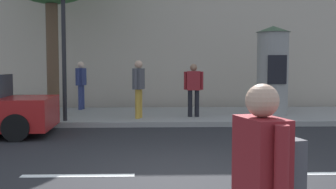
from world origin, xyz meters
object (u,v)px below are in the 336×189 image
poster_column (273,70)px  pedestrian_tallest (139,84)px  pedestrian_with_bag (264,183)px  pedestrian_in_dark_shirt (81,81)px  pedestrian_in_red_top (194,85)px  traffic_light (62,19)px

poster_column → pedestrian_tallest: 4.36m
pedestrian_with_bag → pedestrian_in_dark_shirt: size_ratio=0.96×
poster_column → pedestrian_in_red_top: poster_column is taller
traffic_light → pedestrian_with_bag: 9.83m
poster_column → pedestrian_with_bag: (-3.06, -10.47, -0.61)m
pedestrian_in_dark_shirt → pedestrian_in_red_top: pedestrian_in_dark_shirt is taller
pedestrian_in_dark_shirt → pedestrian_tallest: pedestrian_tallest is taller
poster_column → pedestrian_in_dark_shirt: (-6.41, 1.67, -0.43)m
pedestrian_in_dark_shirt → pedestrian_in_red_top: 4.40m
pedestrian_in_dark_shirt → pedestrian_tallest: size_ratio=0.99×
pedestrian_in_red_top → pedestrian_in_dark_shirt: bearing=150.4°
pedestrian_in_dark_shirt → pedestrian_in_red_top: (3.82, -2.17, -0.04)m
pedestrian_in_dark_shirt → pedestrian_with_bag: bearing=-74.6°
pedestrian_with_bag → pedestrian_tallest: pedestrian_tallest is taller
traffic_light → pedestrian_in_dark_shirt: 3.62m
traffic_light → pedestrian_in_red_top: size_ratio=2.61×
poster_column → pedestrian_in_red_top: 2.68m
traffic_light → pedestrian_in_red_top: bearing=13.9°
pedestrian_with_bag → pedestrian_in_dark_shirt: (-3.35, 12.14, 0.19)m
pedestrian_with_bag → traffic_light: bearing=110.0°
poster_column → pedestrian_tallest: (-4.27, -0.81, -0.42)m
pedestrian_with_bag → pedestrian_tallest: bearing=97.1°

